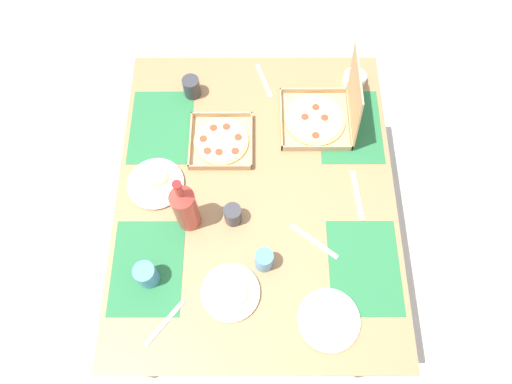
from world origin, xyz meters
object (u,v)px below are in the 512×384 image
object	(u,v)px
plate_near_left	(329,320)
cup_spare	(147,275)
plate_far_left	(156,183)
condiment_bowl	(355,79)
soda_bottle	(185,207)
cup_red	(233,215)
pizza_box_center	(324,115)
cup_clear_right	(264,260)
plate_near_right	(231,293)
cup_dark	(192,87)
pizza_box_edge_far	(221,141)

from	to	relation	value
plate_near_left	cup_spare	distance (m)	0.66
plate_far_left	condiment_bowl	size ratio (longest dim) A/B	2.28
soda_bottle	condiment_bowl	distance (m)	0.95
cup_red	cup_spare	distance (m)	0.38
plate_near_left	pizza_box_center	bearing A→B (deg)	178.03
pizza_box_center	cup_red	distance (m)	0.57
cup_clear_right	cup_red	bearing A→B (deg)	-146.84
pizza_box_center	plate_near_left	size ratio (longest dim) A/B	1.49
plate_near_right	soda_bottle	world-z (taller)	soda_bottle
plate_far_left	cup_dark	distance (m)	0.46
plate_near_right	condiment_bowl	world-z (taller)	condiment_bowl
cup_spare	condiment_bowl	xyz separation A→B (m)	(-0.88, 0.82, -0.03)
cup_red	cup_dark	distance (m)	0.62
soda_bottle	cup_spare	xyz separation A→B (m)	(0.22, -0.13, -0.08)
pizza_box_edge_far	cup_spare	xyz separation A→B (m)	(0.57, -0.24, 0.04)
plate_near_left	cup_red	distance (m)	0.51
pizza_box_edge_far	cup_dark	size ratio (longest dim) A/B	2.78
pizza_box_center	cup_red	xyz separation A→B (m)	(0.44, -0.37, -0.00)
plate_near_left	soda_bottle	xyz separation A→B (m)	(-0.37, -0.50, 0.12)
pizza_box_center	plate_near_right	xyz separation A→B (m)	(0.73, -0.37, -0.04)
plate_near_left	condiment_bowl	world-z (taller)	condiment_bowl
plate_near_right	pizza_box_edge_far	bearing A→B (deg)	-175.04
plate_near_left	cup_dark	xyz separation A→B (m)	(-0.97, -0.53, 0.04)
cup_clear_right	plate_near_right	bearing A→B (deg)	-47.51
pizza_box_edge_far	plate_far_left	bearing A→B (deg)	-53.10
cup_red	plate_far_left	bearing A→B (deg)	-115.73
plate_near_left	plate_far_left	bearing A→B (deg)	-129.24
pizza_box_center	cup_clear_right	xyz separation A→B (m)	(0.62, -0.25, 0.00)
plate_near_right	cup_clear_right	xyz separation A→B (m)	(-0.11, 0.12, 0.04)
pizza_box_edge_far	condiment_bowl	size ratio (longest dim) A/B	2.62
pizza_box_center	soda_bottle	bearing A→B (deg)	-49.95
cup_red	condiment_bowl	bearing A→B (deg)	141.27
plate_far_left	cup_clear_right	distance (m)	0.54
cup_red	cup_dark	world-z (taller)	cup_dark
cup_red	condiment_bowl	size ratio (longest dim) A/B	0.93
plate_near_right	cup_red	xyz separation A→B (m)	(-0.28, 0.00, 0.04)
cup_clear_right	pizza_box_edge_far	bearing A→B (deg)	-161.55
plate_far_left	condiment_bowl	bearing A→B (deg)	121.06
soda_bottle	cup_red	xyz separation A→B (m)	(-0.01, 0.17, -0.09)
plate_far_left	condiment_bowl	world-z (taller)	condiment_bowl
condiment_bowl	cup_dark	bearing A→B (deg)	-85.12
cup_red	condiment_bowl	xyz separation A→B (m)	(-0.65, 0.52, -0.02)
plate_near_left	cup_red	bearing A→B (deg)	-138.31
pizza_box_center	plate_near_left	xyz separation A→B (m)	(0.82, -0.03, -0.04)
cup_dark	condiment_bowl	xyz separation A→B (m)	(-0.06, 0.71, -0.02)
plate_near_right	cup_red	bearing A→B (deg)	179.52
plate_near_right	cup_dark	distance (m)	0.89
cup_clear_right	cup_red	size ratio (longest dim) A/B	1.13
condiment_bowl	cup_spare	bearing A→B (deg)	-43.00
cup_dark	condiment_bowl	size ratio (longest dim) A/B	0.94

